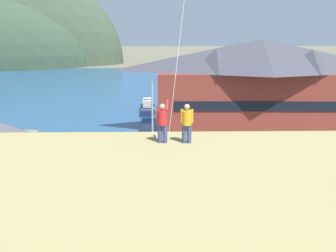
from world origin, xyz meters
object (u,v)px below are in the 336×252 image
object	(u,v)px
parked_car_back_row_left	(82,165)
person_kite_flyer	(162,122)
parked_car_front_row_red	(128,202)
person_companion	(187,122)
parking_light_pole	(152,116)
moored_boat_inner_slip	(148,107)
wharf_dock	(169,111)
harbor_lodge	(259,85)
parked_car_mid_row_center	(321,163)
parked_car_mid_row_far	(40,204)
moored_boat_outer_mooring	(190,105)
parked_car_front_row_silver	(162,169)
parked_car_lone_by_shed	(274,201)
moored_boat_wharfside	(148,109)

from	to	relation	value
parked_car_back_row_left	person_kite_flyer	distance (m)	16.62
parked_car_front_row_red	person_companion	size ratio (longest dim) A/B	2.50
parking_light_pole	moored_boat_inner_slip	bearing A→B (deg)	93.42
wharf_dock	person_kite_flyer	size ratio (longest dim) A/B	6.41
harbor_lodge	moored_boat_inner_slip	xyz separation A→B (m)	(-13.79, 12.12, -5.25)
wharf_dock	person_kite_flyer	world-z (taller)	person_kite_flyer
parked_car_mid_row_center	parked_car_mid_row_far	world-z (taller)	same
moored_boat_outer_mooring	parked_car_front_row_silver	xyz separation A→B (m)	(-4.59, -27.69, 0.34)
wharf_dock	parking_light_pole	world-z (taller)	parking_light_pole
parked_car_lone_by_shed	parked_car_back_row_left	xyz separation A→B (m)	(-14.39, 6.87, 0.00)
moored_boat_wharfside	parked_car_lone_by_shed	xyz separation A→B (m)	(9.68, -31.02, 0.34)
person_kite_flyer	person_companion	distance (m)	1.06
parking_light_pole	person_kite_flyer	bearing A→B (deg)	-86.94
parked_car_front_row_silver	person_kite_flyer	bearing A→B (deg)	-89.83
person_kite_flyer	wharf_dock	bearing A→B (deg)	88.39
moored_boat_outer_mooring	person_kite_flyer	bearing A→B (deg)	-96.50
parking_light_pole	person_companion	bearing A→B (deg)	-83.33
parked_car_lone_by_shed	parked_car_front_row_silver	bearing A→B (deg)	142.29
parked_car_front_row_red	parked_car_lone_by_shed	bearing A→B (deg)	-0.36
parked_car_front_row_silver	moored_boat_inner_slip	bearing A→B (deg)	94.71
harbor_lodge	moored_boat_wharfside	world-z (taller)	harbor_lodge
moored_boat_inner_slip	parking_light_pole	bearing A→B (deg)	-86.58
harbor_lodge	parked_car_back_row_left	bearing A→B (deg)	-144.55
wharf_dock	parked_car_mid_row_center	bearing A→B (deg)	-62.42
harbor_lodge	wharf_dock	distance (m)	16.30
harbor_lodge	moored_boat_inner_slip	world-z (taller)	harbor_lodge
parked_car_lone_by_shed	parking_light_pole	distance (m)	13.61
moored_boat_wharfside	moored_boat_outer_mooring	distance (m)	7.17
harbor_lodge	parking_light_pole	bearing A→B (deg)	-141.58
moored_boat_wharfside	parking_light_pole	xyz separation A→B (m)	(1.27, -20.90, 3.83)
wharf_dock	person_kite_flyer	distance (m)	38.39
parked_car_front_row_silver	parked_car_lone_by_shed	bearing A→B (deg)	-37.71
parked_car_lone_by_shed	parked_car_mid_row_far	distance (m)	15.57
parked_car_front_row_red	person_companion	xyz separation A→B (m)	(3.40, -6.56, 7.18)
moored_boat_inner_slip	moored_boat_wharfside	bearing A→B (deg)	-87.82
person_kite_flyer	person_companion	bearing A→B (deg)	-3.22
parked_car_front_row_silver	person_companion	world-z (taller)	person_companion
parking_light_pole	parked_car_mid_row_far	bearing A→B (deg)	-124.87
person_kite_flyer	moored_boat_wharfside	bearing A→B (deg)	93.30
wharf_dock	parked_car_mid_row_far	size ratio (longest dim) A/B	2.79
moored_boat_outer_mooring	parked_car_front_row_silver	bearing A→B (deg)	-99.41
moored_boat_inner_slip	parked_car_back_row_left	bearing A→B (deg)	-100.47
moored_boat_wharfside	parking_light_pole	bearing A→B (deg)	-86.52
harbor_lodge	parking_light_pole	size ratio (longest dim) A/B	3.27
parked_car_front_row_silver	parked_car_mid_row_center	size ratio (longest dim) A/B	0.99
parking_light_pole	person_companion	world-z (taller)	person_companion
wharf_dock	parked_car_back_row_left	xyz separation A→B (m)	(-7.93, -24.24, 0.71)
person_companion	parking_light_pole	bearing A→B (deg)	96.67
parked_car_lone_by_shed	parking_light_pole	xyz separation A→B (m)	(-8.41, 10.12, 3.49)
parked_car_back_row_left	parking_light_pole	size ratio (longest dim) A/B	0.55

